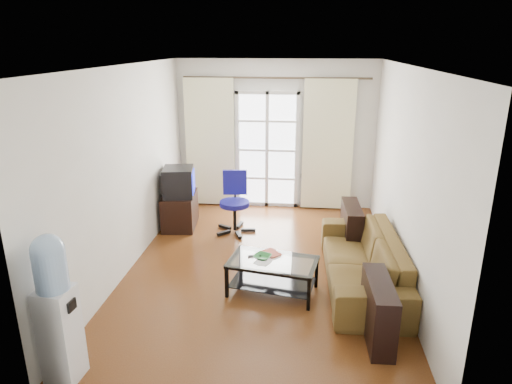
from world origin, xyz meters
TOP-DOWN VIEW (x-y plane):
  - floor at (0.00, 0.00)m, footprint 5.20×5.20m
  - ceiling at (0.00, 0.00)m, footprint 5.20×5.20m
  - wall_back at (0.00, 2.60)m, footprint 3.60×0.02m
  - wall_front at (0.00, -2.60)m, footprint 3.60×0.02m
  - wall_left at (-1.80, 0.00)m, footprint 0.02×5.20m
  - wall_right at (1.80, 0.00)m, footprint 0.02×5.20m
  - french_door at (-0.15, 2.54)m, footprint 1.16×0.06m
  - curtain_rod at (0.00, 2.50)m, footprint 3.30×0.04m
  - curtain_left at (-1.20, 2.48)m, footprint 0.90×0.07m
  - curtain_right at (0.95, 2.48)m, footprint 0.90×0.07m
  - radiator at (0.80, 2.50)m, footprint 0.64×0.12m
  - sofa at (1.31, -0.29)m, footprint 2.32×1.03m
  - coffee_table at (0.19, -0.63)m, footprint 1.16×0.79m
  - bowl at (0.06, -0.59)m, footprint 0.36×0.36m
  - book at (0.09, -0.51)m, footprint 0.42×0.42m
  - remote at (-0.04, -0.54)m, footprint 0.17×0.09m
  - tv_stand at (-1.51, 1.35)m, footprint 0.59×0.82m
  - crt_tv at (-1.51, 1.29)m, footprint 0.58×0.59m
  - task_chair at (-0.56, 1.25)m, footprint 0.74×0.74m
  - water_cooler at (-1.60, -2.35)m, footprint 0.33×0.32m

SIDE VIEW (x-z plane):
  - floor at x=0.00m, z-range 0.00..0.00m
  - coffee_table at x=0.19m, z-range 0.06..0.49m
  - tv_stand at x=-1.51m, z-range 0.00..0.57m
  - task_chair at x=-0.56m, z-range -0.20..0.79m
  - radiator at x=0.80m, z-range 0.01..0.65m
  - sofa at x=1.31m, z-range 0.00..0.66m
  - remote at x=-0.04m, z-range 0.43..0.45m
  - book at x=0.09m, z-range 0.43..0.46m
  - bowl at x=0.06m, z-range 0.43..0.48m
  - water_cooler at x=-1.60m, z-range 0.03..1.47m
  - crt_tv at x=-1.51m, z-range 0.57..1.04m
  - french_door at x=-0.15m, z-range 0.00..2.15m
  - curtain_left at x=-1.20m, z-range 0.02..2.38m
  - curtain_right at x=0.95m, z-range 0.02..2.38m
  - wall_back at x=0.00m, z-range 0.00..2.70m
  - wall_front at x=0.00m, z-range 0.00..2.70m
  - wall_left at x=-1.80m, z-range 0.00..2.70m
  - wall_right at x=1.80m, z-range 0.00..2.70m
  - curtain_rod at x=0.00m, z-range 2.36..2.40m
  - ceiling at x=0.00m, z-range 2.70..2.70m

